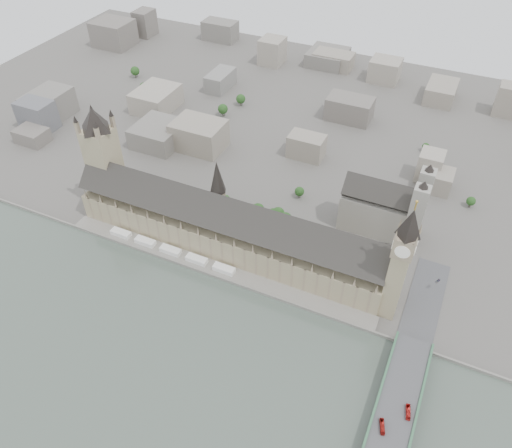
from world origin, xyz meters
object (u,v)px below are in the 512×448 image
at_px(victoria_tower, 103,155).
at_px(red_bus_north, 382,426).
at_px(westminster_bridge, 388,437).
at_px(red_bus_south, 408,412).
at_px(elizabeth_tower, 401,258).
at_px(car_approach, 438,281).
at_px(palace_of_westminster, 227,228).
at_px(westminster_abbey, 385,208).

xyz_separation_m(victoria_tower, red_bus_north, (278.80, -112.00, -43.55)).
distance_m(westminster_bridge, red_bus_south, 19.41).
bearing_deg(elizabeth_tower, car_approach, 51.89).
relative_size(palace_of_westminster, westminster_bridge, 0.82).
height_order(palace_of_westminster, westminster_bridge, palace_of_westminster).
relative_size(westminster_bridge, red_bus_south, 31.81).
relative_size(palace_of_westminster, elizabeth_tower, 2.47).
xyz_separation_m(elizabeth_tower, car_approach, (28.90, 36.85, -47.21)).
bearing_deg(red_bus_north, palace_of_westminster, 127.49).
bearing_deg(palace_of_westminster, westminster_abbey, 34.17).
bearing_deg(red_bus_north, westminster_bridge, -34.63).
height_order(palace_of_westminster, victoria_tower, victoria_tower).
xyz_separation_m(palace_of_westminster, westminster_abbey, (110.92, 75.30, 2.38)).
height_order(elizabeth_tower, car_approach, elizabeth_tower).
distance_m(victoria_tower, car_approach, 292.89).
bearing_deg(elizabeth_tower, westminster_abbey, 107.29).
relative_size(elizabeth_tower, car_approach, 24.90).
distance_m(red_bus_south, car_approach, 115.39).
bearing_deg(palace_of_westminster, red_bus_north, -33.98).
relative_size(victoria_tower, car_approach, 23.16).
bearing_deg(palace_of_westminster, westminster_bridge, -33.49).
distance_m(red_bus_north, red_bus_south, 19.57).
bearing_deg(westminster_bridge, red_bus_north, 163.90).
distance_m(victoria_tower, red_bus_south, 309.45).
height_order(victoria_tower, westminster_bridge, victoria_tower).
bearing_deg(elizabeth_tower, red_bus_north, -78.69).
height_order(victoria_tower, car_approach, victoria_tower).
bearing_deg(westminster_bridge, red_bus_south, 68.24).
distance_m(westminster_bridge, westminster_abbey, 190.56).
relative_size(victoria_tower, westminster_abbey, 1.47).
distance_m(palace_of_westminster, westminster_abbey, 134.09).
bearing_deg(car_approach, westminster_bridge, -67.20).
relative_size(palace_of_westminster, red_bus_south, 25.93).
relative_size(westminster_abbey, car_approach, 15.75).
relative_size(palace_of_westminster, victoria_tower, 2.65).
distance_m(victoria_tower, red_bus_north, 303.60).
height_order(red_bus_north, car_approach, red_bus_north).
bearing_deg(westminster_abbey, red_bus_north, -75.78).
height_order(victoria_tower, westminster_abbey, victoria_tower).
height_order(elizabeth_tower, westminster_abbey, elizabeth_tower).
relative_size(westminster_abbey, red_bus_south, 6.65).
xyz_separation_m(westminster_bridge, red_bus_north, (-5.20, 1.50, 6.53)).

